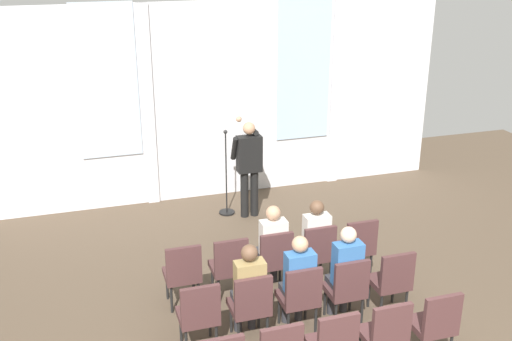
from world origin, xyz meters
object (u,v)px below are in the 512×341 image
(chair_r2_c3, at_px, (386,332))
(chair_r0_c3, at_px, (317,251))
(chair_r0_c1, at_px, (229,264))
(audience_r0_c2, at_px, (272,243))
(chair_r0_c0, at_px, (183,271))
(chair_r2_c4, at_px, (435,322))
(chair_r1_c4, at_px, (392,279))
(mic_stand, at_px, (227,196))
(chair_r1_c1, at_px, (251,303))
(chair_r1_c2, at_px, (300,295))
(audience_r1_c2, at_px, (298,278))
(audience_r0_c3, at_px, (315,237))
(chair_r1_c3, at_px, (347,287))
(audience_r1_c3, at_px, (345,269))
(audience_r1_c1, at_px, (249,286))
(chair_r0_c2, at_px, (274,257))
(chair_r1_c0, at_px, (199,312))
(speaker, at_px, (249,162))
(chair_r0_c4, at_px, (358,244))

(chair_r2_c3, bearing_deg, chair_r0_c3, 90.00)
(chair_r0_c1, distance_m, audience_r0_c2, 0.66)
(chair_r0_c0, distance_m, chair_r2_c4, 3.20)
(chair_r1_c4, bearing_deg, chair_r0_c3, 122.61)
(mic_stand, relative_size, chair_r0_c0, 1.65)
(chair_r0_c0, xyz_separation_m, chair_r1_c1, (0.63, -0.98, 0.00))
(chair_r1_c2, height_order, audience_r1_c2, audience_r1_c2)
(audience_r0_c3, bearing_deg, chair_r1_c3, -90.00)
(chair_r0_c3, bearing_deg, audience_r1_c3, -90.00)
(chair_r1_c1, height_order, audience_r1_c1, audience_r1_c1)
(audience_r0_c3, xyz_separation_m, chair_r1_c2, (-0.63, -1.07, -0.18))
(chair_r0_c2, xyz_separation_m, chair_r1_c0, (-1.26, -0.98, 0.00))
(audience_r0_c3, distance_m, chair_r1_c1, 1.66)
(audience_r1_c1, xyz_separation_m, chair_r1_c2, (0.63, -0.08, -0.18))
(audience_r1_c2, distance_m, audience_r1_c3, 0.63)
(chair_r0_c0, bearing_deg, chair_r1_c4, -21.34)
(audience_r0_c2, xyz_separation_m, audience_r1_c2, (0.00, -0.99, 0.01))
(audience_r1_c1, height_order, chair_r1_c4, audience_r1_c1)
(audience_r1_c2, distance_m, chair_r2_c4, 1.66)
(chair_r1_c4, height_order, chair_r2_c4, same)
(audience_r0_c2, bearing_deg, chair_r2_c3, -72.94)
(chair_r0_c1, height_order, chair_r1_c4, same)
(speaker, height_order, chair_r1_c0, speaker)
(chair_r0_c2, relative_size, chair_r1_c0, 1.00)
(chair_r1_c4, bearing_deg, chair_r1_c2, 180.00)
(chair_r0_c2, bearing_deg, chair_r1_c3, -57.39)
(mic_stand, relative_size, audience_r0_c3, 1.22)
(mic_stand, height_order, chair_r1_c1, mic_stand)
(chair_r0_c2, xyz_separation_m, chair_r1_c4, (1.26, -0.98, 0.00))
(chair_r0_c0, relative_size, audience_r1_c2, 0.72)
(chair_r1_c0, bearing_deg, audience_r1_c3, 2.44)
(speaker, relative_size, chair_r1_c2, 1.83)
(chair_r0_c1, bearing_deg, audience_r0_c2, 7.58)
(mic_stand, height_order, audience_r1_c1, mic_stand)
(chair_r1_c1, bearing_deg, speaker, 73.60)
(chair_r0_c0, relative_size, audience_r1_c3, 0.70)
(mic_stand, xyz_separation_m, audience_r1_c2, (-0.04, -3.60, 0.39))
(audience_r0_c2, distance_m, audience_r1_c2, 0.99)
(chair_r0_c3, height_order, audience_r1_c3, audience_r1_c3)
(chair_r1_c0, relative_size, chair_r1_c3, 1.00)
(chair_r1_c4, bearing_deg, chair_r0_c4, 90.00)
(audience_r1_c2, height_order, chair_r2_c4, audience_r1_c2)
(audience_r0_c2, xyz_separation_m, audience_r1_c1, (-0.63, -0.99, 0.01))
(audience_r1_c1, bearing_deg, chair_r0_c3, 35.59)
(audience_r1_c1, bearing_deg, chair_r0_c4, 25.51)
(chair_r1_c2, bearing_deg, chair_r1_c0, 180.00)
(chair_r1_c0, height_order, chair_r2_c3, same)
(chair_r0_c4, height_order, audience_r1_c2, audience_r1_c2)
(chair_r0_c1, height_order, chair_r0_c4, same)
(chair_r1_c1, height_order, audience_r1_c3, audience_r1_c3)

